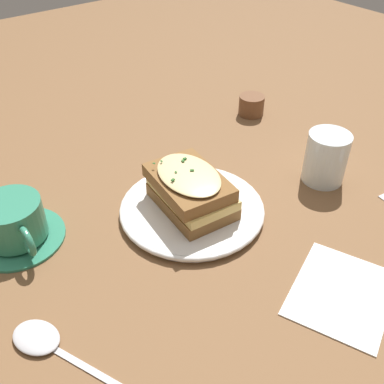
% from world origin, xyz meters
% --- Properties ---
extents(ground_plane, '(2.40, 2.40, 0.00)m').
position_xyz_m(ground_plane, '(0.00, 0.00, 0.00)').
color(ground_plane, brown).
extents(dinner_plate, '(0.23, 0.23, 0.01)m').
position_xyz_m(dinner_plate, '(0.03, 0.02, 0.01)').
color(dinner_plate, white).
rests_on(dinner_plate, ground_plane).
extents(sandwich, '(0.11, 0.15, 0.07)m').
position_xyz_m(sandwich, '(0.03, 0.02, 0.05)').
color(sandwich, brown).
rests_on(sandwich, dinner_plate).
extents(teacup_with_saucer, '(0.14, 0.15, 0.07)m').
position_xyz_m(teacup_with_saucer, '(-0.21, 0.13, 0.03)').
color(teacup_with_saucer, '#338466').
rests_on(teacup_with_saucer, ground_plane).
extents(water_glass, '(0.07, 0.07, 0.09)m').
position_xyz_m(water_glass, '(0.27, -0.04, 0.05)').
color(water_glass, silver).
rests_on(water_glass, ground_plane).
extents(spoon, '(0.10, 0.18, 0.01)m').
position_xyz_m(spoon, '(-0.26, -0.06, 0.00)').
color(spoon, silver).
rests_on(spoon, ground_plane).
extents(napkin, '(0.18, 0.17, 0.00)m').
position_xyz_m(napkin, '(0.08, -0.23, 0.00)').
color(napkin, white).
rests_on(napkin, ground_plane).
extents(condiment_pot, '(0.05, 0.05, 0.04)m').
position_xyz_m(condiment_pot, '(0.33, 0.21, 0.02)').
color(condiment_pot, brown).
rests_on(condiment_pot, ground_plane).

